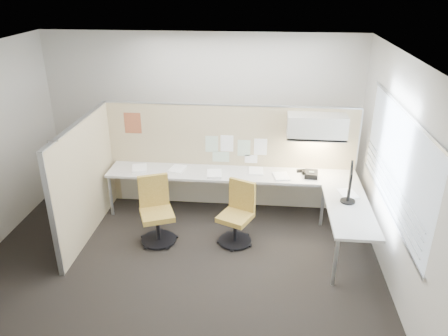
# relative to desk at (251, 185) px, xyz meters

# --- Properties ---
(floor) EXTENTS (5.50, 4.50, 0.01)m
(floor) POSITION_rel_desk_xyz_m (-0.93, -1.13, -0.61)
(floor) COLOR black
(floor) RESTS_ON ground
(ceiling) EXTENTS (5.50, 4.50, 0.01)m
(ceiling) POSITION_rel_desk_xyz_m (-0.93, -1.13, 2.20)
(ceiling) COLOR white
(ceiling) RESTS_ON wall_back
(wall_back) EXTENTS (5.50, 0.02, 2.80)m
(wall_back) POSITION_rel_desk_xyz_m (-0.93, 1.12, 0.80)
(wall_back) COLOR beige
(wall_back) RESTS_ON ground
(wall_front) EXTENTS (5.50, 0.02, 2.80)m
(wall_front) POSITION_rel_desk_xyz_m (-0.93, -3.38, 0.80)
(wall_front) COLOR beige
(wall_front) RESTS_ON ground
(wall_right) EXTENTS (0.02, 4.50, 2.80)m
(wall_right) POSITION_rel_desk_xyz_m (1.82, -1.13, 0.80)
(wall_right) COLOR beige
(wall_right) RESTS_ON ground
(window_pane) EXTENTS (0.01, 2.80, 1.30)m
(window_pane) POSITION_rel_desk_xyz_m (1.79, -1.13, 0.95)
(window_pane) COLOR #98A4B0
(window_pane) RESTS_ON wall_right
(partition_back) EXTENTS (4.10, 0.06, 1.75)m
(partition_back) POSITION_rel_desk_xyz_m (-0.38, 0.47, 0.27)
(partition_back) COLOR tan
(partition_back) RESTS_ON floor
(partition_left) EXTENTS (0.06, 2.20, 1.75)m
(partition_left) POSITION_rel_desk_xyz_m (-2.43, -0.63, 0.27)
(partition_left) COLOR tan
(partition_left) RESTS_ON floor
(desk) EXTENTS (4.00, 2.07, 0.73)m
(desk) POSITION_rel_desk_xyz_m (0.00, 0.00, 0.00)
(desk) COLOR beige
(desk) RESTS_ON floor
(overhead_bin) EXTENTS (0.90, 0.36, 0.38)m
(overhead_bin) POSITION_rel_desk_xyz_m (0.97, 0.26, 0.91)
(overhead_bin) COLOR beige
(overhead_bin) RESTS_ON partition_back
(task_light_strip) EXTENTS (0.60, 0.06, 0.02)m
(task_light_strip) POSITION_rel_desk_xyz_m (0.97, 0.26, 0.70)
(task_light_strip) COLOR #FFEABF
(task_light_strip) RESTS_ON overhead_bin
(pinned_papers) EXTENTS (1.01, 0.00, 0.47)m
(pinned_papers) POSITION_rel_desk_xyz_m (-0.30, 0.44, 0.43)
(pinned_papers) COLOR #8CBF8C
(pinned_papers) RESTS_ON partition_back
(poster) EXTENTS (0.28, 0.00, 0.35)m
(poster) POSITION_rel_desk_xyz_m (-1.98, 0.44, 0.82)
(poster) COLOR #E9581D
(poster) RESTS_ON partition_back
(chair_left) EXTENTS (0.60, 0.61, 0.98)m
(chair_left) POSITION_rel_desk_xyz_m (-1.36, -0.75, -0.14)
(chair_left) COLOR black
(chair_left) RESTS_ON floor
(chair_right) EXTENTS (0.57, 0.58, 0.92)m
(chair_right) POSITION_rel_desk_xyz_m (-0.17, -0.68, -0.17)
(chair_right) COLOR black
(chair_right) RESTS_ON floor
(monitor) EXTENTS (0.21, 0.50, 0.53)m
(monitor) POSITION_rel_desk_xyz_m (1.37, -0.68, 0.43)
(monitor) COLOR black
(monitor) RESTS_ON desk
(phone) EXTENTS (0.23, 0.21, 0.12)m
(phone) POSITION_rel_desk_xyz_m (0.92, 0.09, 0.18)
(phone) COLOR black
(phone) RESTS_ON desk
(stapler) EXTENTS (0.15, 0.07, 0.05)m
(stapler) POSITION_rel_desk_xyz_m (0.78, 0.28, 0.15)
(stapler) COLOR black
(stapler) RESTS_ON desk
(tape_dispenser) EXTENTS (0.11, 0.08, 0.06)m
(tape_dispenser) POSITION_rel_desk_xyz_m (0.84, 0.20, 0.16)
(tape_dispenser) COLOR black
(tape_dispenser) RESTS_ON desk
(coat_hook) EXTENTS (0.18, 0.41, 1.25)m
(coat_hook) POSITION_rel_desk_xyz_m (-2.51, -1.39, 0.83)
(coat_hook) COLOR silver
(coat_hook) RESTS_ON partition_left
(paper_stack_0) EXTENTS (0.30, 0.35, 0.03)m
(paper_stack_0) POSITION_rel_desk_xyz_m (-1.84, 0.15, 0.14)
(paper_stack_0) COLOR white
(paper_stack_0) RESTS_ON desk
(paper_stack_1) EXTENTS (0.29, 0.34, 0.02)m
(paper_stack_1) POSITION_rel_desk_xyz_m (-1.22, 0.20, 0.14)
(paper_stack_1) COLOR white
(paper_stack_1) RESTS_ON desk
(paper_stack_2) EXTENTS (0.26, 0.32, 0.05)m
(paper_stack_2) POSITION_rel_desk_xyz_m (-0.59, 0.02, 0.15)
(paper_stack_2) COLOR white
(paper_stack_2) RESTS_ON desk
(paper_stack_3) EXTENTS (0.24, 0.31, 0.02)m
(paper_stack_3) POSITION_rel_desk_xyz_m (0.06, 0.23, 0.14)
(paper_stack_3) COLOR white
(paper_stack_3) RESTS_ON desk
(paper_stack_4) EXTENTS (0.28, 0.34, 0.02)m
(paper_stack_4) POSITION_rel_desk_xyz_m (0.46, 0.06, 0.14)
(paper_stack_4) COLOR white
(paper_stack_4) RESTS_ON desk
(paper_stack_5) EXTENTS (0.29, 0.35, 0.02)m
(paper_stack_5) POSITION_rel_desk_xyz_m (1.41, -0.43, 0.14)
(paper_stack_5) COLOR white
(paper_stack_5) RESTS_ON desk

